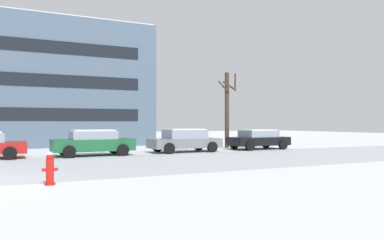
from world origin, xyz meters
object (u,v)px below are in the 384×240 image
(parked_car_green, at_px, (93,142))
(parked_car_black, at_px, (258,139))
(fire_hydrant, at_px, (50,169))
(parked_car_gray, at_px, (185,140))

(parked_car_green, bearing_deg, parked_car_black, 1.04)
(fire_hydrant, distance_m, parked_car_black, 17.04)
(parked_car_green, bearing_deg, fire_hydrant, -108.26)
(fire_hydrant, bearing_deg, parked_car_black, 33.90)
(parked_car_green, relative_size, parked_car_gray, 0.98)
(parked_car_gray, bearing_deg, fire_hydrant, -132.46)
(parked_car_green, bearing_deg, parked_car_gray, 1.06)
(parked_car_green, xyz_separation_m, parked_car_black, (11.08, 0.20, -0.04))
(fire_hydrant, xyz_separation_m, parked_car_black, (14.14, 9.50, 0.22))
(parked_car_gray, bearing_deg, parked_car_green, -178.94)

